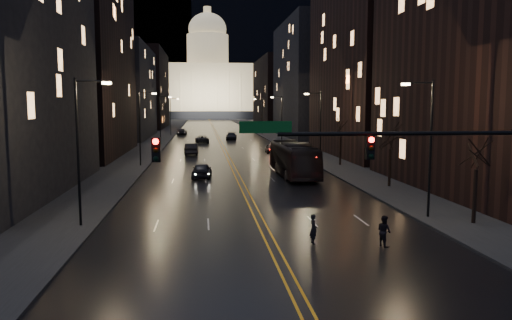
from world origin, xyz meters
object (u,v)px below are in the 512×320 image
object	(u,v)px
traffic_signal	(423,159)
oncoming_car_b	(192,149)
receding_car_a	(282,161)
pedestrian_b	(384,231)
bus	(294,159)
oncoming_car_a	(202,170)
pedestrian_a	(313,229)

from	to	relation	value
traffic_signal	oncoming_car_b	world-z (taller)	traffic_signal
receding_car_a	pedestrian_b	distance (m)	33.39
bus	oncoming_car_a	size ratio (longest dim) A/B	2.76
pedestrian_a	receding_car_a	bearing A→B (deg)	-12.88
pedestrian_b	bus	bearing A→B (deg)	-18.65
oncoming_car_b	pedestrian_b	size ratio (longest dim) A/B	3.16
oncoming_car_a	pedestrian_a	bearing A→B (deg)	108.04
oncoming_car_b	pedestrian_a	bearing A→B (deg)	100.15
traffic_signal	bus	size ratio (longest dim) A/B	1.35
oncoming_car_a	pedestrian_b	xyz separation A→B (m)	(9.52, -25.70, 0.04)
bus	pedestrian_b	world-z (taller)	bus
bus	pedestrian_a	world-z (taller)	bus
bus	oncoming_car_b	bearing A→B (deg)	114.03
pedestrian_a	oncoming_car_a	bearing A→B (deg)	6.77
oncoming_car_a	pedestrian_b	size ratio (longest dim) A/B	2.80
bus	receding_car_a	size ratio (longest dim) A/B	2.89
bus	pedestrian_b	bearing A→B (deg)	-91.01
traffic_signal	bus	world-z (taller)	traffic_signal
traffic_signal	oncoming_car_b	bearing A→B (deg)	101.69
receding_car_a	oncoming_car_b	bearing A→B (deg)	130.28
traffic_signal	pedestrian_b	world-z (taller)	traffic_signal
receding_car_a	traffic_signal	bearing A→B (deg)	-84.03
bus	oncoming_car_b	distance (m)	25.84
traffic_signal	pedestrian_a	size ratio (longest dim) A/B	10.61
traffic_signal	oncoming_car_b	xyz separation A→B (m)	(-11.06, 53.49, -4.24)
bus	receding_car_a	distance (m)	7.52
receding_car_a	pedestrian_a	xyz separation A→B (m)	(-3.56, -32.55, 0.09)
traffic_signal	pedestrian_b	size ratio (longest dim) A/B	10.44
pedestrian_a	pedestrian_b	world-z (taller)	pedestrian_b
traffic_signal	oncoming_car_a	distance (m)	31.66
oncoming_car_b	traffic_signal	bearing A→B (deg)	103.16
oncoming_car_b	pedestrian_b	world-z (taller)	oncoming_car_b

